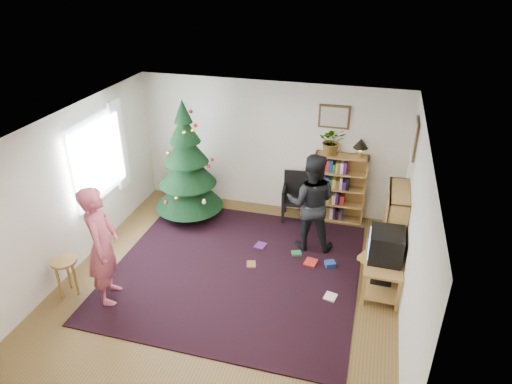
% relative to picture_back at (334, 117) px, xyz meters
% --- Properties ---
extents(floor, '(5.00, 5.00, 0.00)m').
position_rel_picture_back_xyz_m(floor, '(-1.15, -2.48, -1.95)').
color(floor, brown).
rests_on(floor, ground).
extents(ceiling, '(5.00, 5.00, 0.00)m').
position_rel_picture_back_xyz_m(ceiling, '(-1.15, -2.48, 0.55)').
color(ceiling, white).
rests_on(ceiling, wall_back).
extents(wall_back, '(5.00, 0.02, 2.50)m').
position_rel_picture_back_xyz_m(wall_back, '(-1.15, 0.02, -0.70)').
color(wall_back, silver).
rests_on(wall_back, floor).
extents(wall_front, '(5.00, 0.02, 2.50)m').
position_rel_picture_back_xyz_m(wall_front, '(-1.15, -4.97, -0.70)').
color(wall_front, silver).
rests_on(wall_front, floor).
extents(wall_left, '(0.02, 5.00, 2.50)m').
position_rel_picture_back_xyz_m(wall_left, '(-3.65, -2.48, -0.70)').
color(wall_left, silver).
rests_on(wall_left, floor).
extents(wall_right, '(0.02, 5.00, 2.50)m').
position_rel_picture_back_xyz_m(wall_right, '(1.35, -2.48, -0.70)').
color(wall_right, silver).
rests_on(wall_right, floor).
extents(rug, '(3.80, 3.60, 0.02)m').
position_rel_picture_back_xyz_m(rug, '(-1.15, -2.17, -1.94)').
color(rug, black).
rests_on(rug, floor).
extents(window_pane, '(0.04, 1.20, 1.40)m').
position_rel_picture_back_xyz_m(window_pane, '(-3.62, -1.88, -0.45)').
color(window_pane, silver).
rests_on(window_pane, wall_left).
extents(curtain, '(0.06, 0.35, 1.60)m').
position_rel_picture_back_xyz_m(curtain, '(-3.58, -1.18, -0.45)').
color(curtain, white).
rests_on(curtain, wall_left).
extents(picture_back, '(0.55, 0.03, 0.42)m').
position_rel_picture_back_xyz_m(picture_back, '(0.00, 0.00, 0.00)').
color(picture_back, '#4C3319').
rests_on(picture_back, wall_back).
extents(picture_right, '(0.03, 0.50, 0.60)m').
position_rel_picture_back_xyz_m(picture_right, '(1.33, -0.73, 0.00)').
color(picture_right, '#4C3319').
rests_on(picture_right, wall_right).
extents(christmas_tree, '(1.26, 1.26, 2.29)m').
position_rel_picture_back_xyz_m(christmas_tree, '(-2.50, -0.80, -1.00)').
color(christmas_tree, '#3F2816').
rests_on(christmas_tree, rug).
extents(bookshelf_back, '(0.95, 0.30, 1.30)m').
position_rel_picture_back_xyz_m(bookshelf_back, '(0.21, -0.14, -1.29)').
color(bookshelf_back, '#A17539').
rests_on(bookshelf_back, floor).
extents(bookshelf_right, '(0.30, 0.95, 1.30)m').
position_rel_picture_back_xyz_m(bookshelf_right, '(1.19, -1.27, -1.29)').
color(bookshelf_right, '#A17539').
rests_on(bookshelf_right, floor).
extents(tv_stand, '(0.54, 0.97, 0.55)m').
position_rel_picture_back_xyz_m(tv_stand, '(1.07, -2.01, -1.62)').
color(tv_stand, '#A17539').
rests_on(tv_stand, floor).
extents(crt_tv, '(0.48, 0.51, 0.45)m').
position_rel_picture_back_xyz_m(crt_tv, '(1.07, -2.01, -1.18)').
color(crt_tv, black).
rests_on(crt_tv, tv_stand).
extents(armchair, '(0.54, 0.54, 0.89)m').
position_rel_picture_back_xyz_m(armchair, '(-0.55, -0.25, -1.47)').
color(armchair, black).
rests_on(armchair, rug).
extents(stool, '(0.36, 0.36, 0.60)m').
position_rel_picture_back_xyz_m(stool, '(-3.35, -3.35, -1.49)').
color(stool, '#A17539').
rests_on(stool, floor).
extents(person_standing, '(0.63, 0.77, 1.81)m').
position_rel_picture_back_xyz_m(person_standing, '(-2.72, -3.26, -1.05)').
color(person_standing, '#AE4556').
rests_on(person_standing, rug).
extents(person_by_chair, '(0.88, 0.72, 1.71)m').
position_rel_picture_back_xyz_m(person_by_chair, '(-0.15, -1.19, -1.10)').
color(person_by_chair, black).
rests_on(person_by_chair, rug).
extents(potted_plant, '(0.51, 0.46, 0.51)m').
position_rel_picture_back_xyz_m(potted_plant, '(0.01, -0.14, -0.40)').
color(potted_plant, gray).
rests_on(potted_plant, bookshelf_back).
extents(table_lamp, '(0.26, 0.26, 0.35)m').
position_rel_picture_back_xyz_m(table_lamp, '(0.51, -0.14, -0.41)').
color(table_lamp, '#A57F33').
rests_on(table_lamp, bookshelf_back).
extents(floor_clutter, '(1.97, 1.29, 0.08)m').
position_rel_picture_back_xyz_m(floor_clutter, '(-0.10, -1.73, -1.91)').
color(floor_clutter, '#A51E19').
rests_on(floor_clutter, rug).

